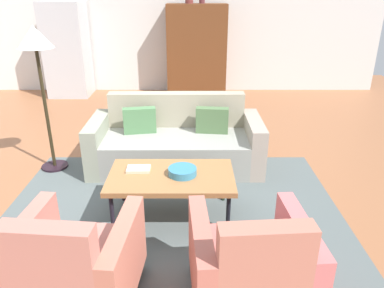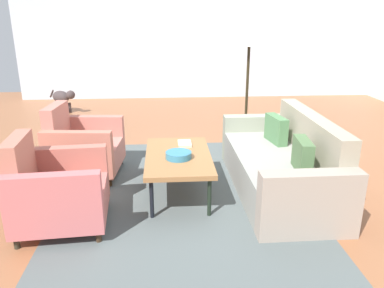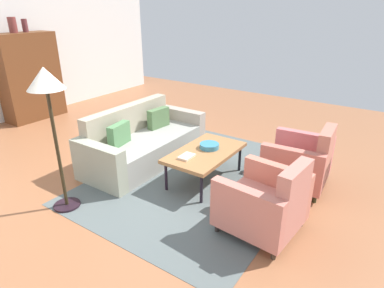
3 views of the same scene
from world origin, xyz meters
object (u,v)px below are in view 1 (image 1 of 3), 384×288
at_px(coffee_table, 173,178).
at_px(armchair_left, 75,269).
at_px(cabinet, 198,50).
at_px(floor_lamp, 38,51).
at_px(fruit_bowl, 184,171).
at_px(armchair_right, 253,270).
at_px(refrigerator, 69,50).
at_px(book_stack, 140,169).
at_px(couch, 178,142).

bearing_deg(coffee_table, armchair_left, -117.45).
xyz_separation_m(cabinet, floor_lamp, (-1.83, -3.53, 0.54)).
bearing_deg(cabinet, armchair_left, -98.88).
bearing_deg(fruit_bowl, coffee_table, 180.00).
bearing_deg(cabinet, fruit_bowl, -92.32).
bearing_deg(armchair_right, fruit_bowl, 109.01).
bearing_deg(floor_lamp, armchair_right, -46.17).
relative_size(cabinet, floor_lamp, 1.05).
relative_size(refrigerator, floor_lamp, 1.08).
bearing_deg(coffee_table, fruit_bowl, 0.00).
relative_size(coffee_table, armchair_right, 1.36).
relative_size(book_stack, floor_lamp, 0.13).
distance_m(armchair_left, fruit_bowl, 1.37).
distance_m(coffee_table, book_stack, 0.34).
height_order(couch, fruit_bowl, couch).
relative_size(couch, cabinet, 1.17).
bearing_deg(couch, floor_lamp, 4.34).
height_order(armchair_left, fruit_bowl, armchair_left).
bearing_deg(fruit_bowl, floor_lamp, 147.11).
height_order(coffee_table, fruit_bowl, fruit_bowl).
height_order(book_stack, refrigerator, refrigerator).
height_order(armchair_right, cabinet, cabinet).
distance_m(armchair_left, refrigerator, 5.93).
height_order(armchair_left, armchair_right, same).
bearing_deg(cabinet, coffee_table, -93.67).
height_order(armchair_left, book_stack, armchair_left).
xyz_separation_m(armchair_right, fruit_bowl, (-0.50, 1.17, 0.15)).
distance_m(fruit_bowl, floor_lamp, 2.18).
height_order(cabinet, floor_lamp, cabinet).
xyz_separation_m(couch, coffee_table, (0.00, -1.19, 0.13)).
height_order(cabinet, refrigerator, refrigerator).
bearing_deg(book_stack, cabinet, 82.21).
bearing_deg(floor_lamp, book_stack, -38.80).
height_order(couch, cabinet, cabinet).
relative_size(couch, fruit_bowl, 7.74).
distance_m(coffee_table, armchair_right, 1.32).
bearing_deg(floor_lamp, refrigerator, 102.94).
distance_m(coffee_table, fruit_bowl, 0.13).
height_order(book_stack, cabinet, cabinet).
bearing_deg(coffee_table, floor_lamp, 145.31).
distance_m(fruit_bowl, book_stack, 0.44).
bearing_deg(armchair_right, armchair_left, 175.94).
height_order(armchair_right, book_stack, armchair_right).
xyz_separation_m(coffee_table, armchair_left, (-0.61, -1.17, -0.07)).
relative_size(armchair_right, cabinet, 0.49).
relative_size(couch, armchair_left, 2.39).
bearing_deg(couch, fruit_bowl, 94.96).
distance_m(fruit_bowl, cabinet, 4.61).
height_order(armchair_left, floor_lamp, floor_lamp).
xyz_separation_m(armchair_left, fruit_bowl, (0.71, 1.17, 0.15)).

